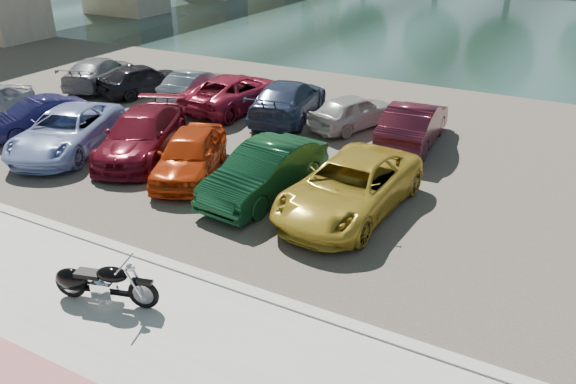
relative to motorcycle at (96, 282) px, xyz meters
name	(u,v)px	position (x,y,z in m)	size (l,w,h in m)	color
ground	(143,332)	(1.39, -0.24, -0.56)	(200.00, 200.00, 0.00)	#595447
promenade	(106,362)	(1.39, -1.24, -0.51)	(60.00, 6.00, 0.10)	#A8A69E
kerb	(203,277)	(1.39, 1.76, -0.49)	(60.00, 0.30, 0.14)	#A8A69E
parking_lot	(355,147)	(1.39, 10.76, -0.54)	(60.00, 18.00, 0.04)	#454038
river	(499,22)	(1.39, 39.76, -0.56)	(120.00, 40.00, 0.00)	#182B27
motorcycle	(96,282)	(0.00, 0.00, 0.00)	(2.28, 0.97, 1.05)	black
car_1	(37,116)	(-9.56, 6.55, 0.10)	(1.32, 3.77, 1.24)	#161440
car_2	(66,131)	(-7.18, 5.78, 0.19)	(2.35, 5.11, 1.42)	#9AABE0
car_3	(141,135)	(-4.65, 6.69, 0.21)	(2.04, 5.02, 1.46)	maroon
car_4	(190,154)	(-2.22, 6.11, 0.19)	(1.68, 4.17, 1.42)	#B7330C
car_5	(265,171)	(0.52, 6.03, 0.23)	(1.59, 4.56, 1.50)	#103B20
car_6	(350,187)	(3.04, 6.25, 0.22)	(2.46, 5.32, 1.48)	gold
car_7	(99,72)	(-12.11, 12.24, 0.16)	(1.92, 4.72, 1.37)	gray
car_8	(142,79)	(-9.52, 12.26, 0.16)	(1.62, 4.02, 1.37)	black
car_9	(194,85)	(-6.98, 12.72, 0.12)	(1.36, 3.89, 1.28)	slate
car_10	(236,92)	(-4.67, 12.47, 0.19)	(2.36, 5.11, 1.42)	maroon
car_11	(288,99)	(-2.17, 12.43, 0.23)	(2.11, 5.18, 1.50)	navy
car_12	(353,111)	(0.55, 12.56, 0.13)	(1.54, 3.82, 1.30)	#B1B0AC
car_13	(413,124)	(3.07, 11.92, 0.23)	(1.60, 4.59, 1.51)	#45121F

